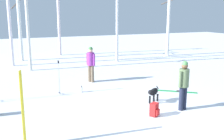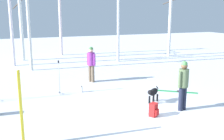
# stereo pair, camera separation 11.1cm
# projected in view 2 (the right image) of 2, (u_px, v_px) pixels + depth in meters

# --- Properties ---
(ground_plane) EXTENTS (60.00, 60.00, 0.00)m
(ground_plane) POSITION_uv_depth(u_px,v_px,m) (145.00, 116.00, 8.61)
(ground_plane) COLOR white
(person_0) EXTENTS (0.34, 0.46, 1.72)m
(person_0) POSITION_uv_depth(u_px,v_px,m) (91.00, 62.00, 12.69)
(person_0) COLOR #72604C
(person_0) RESTS_ON ground_plane
(person_1) EXTENTS (0.50, 0.34, 1.72)m
(person_1) POSITION_uv_depth(u_px,v_px,m) (183.00, 82.00, 8.95)
(person_1) COLOR #1E2338
(person_1) RESTS_ON ground_plane
(dog) EXTENTS (0.75, 0.57, 0.57)m
(dog) POSITION_uv_depth(u_px,v_px,m) (153.00, 93.00, 9.81)
(dog) COLOR black
(dog) RESTS_ON ground_plane
(ski_pair_planted_0) EXTENTS (0.08, 0.13, 1.96)m
(ski_pair_planted_0) POSITION_uv_depth(u_px,v_px,m) (21.00, 110.00, 6.43)
(ski_pair_planted_0) COLOR yellow
(ski_pair_planted_0) RESTS_ON ground_plane
(ski_pair_lying_0) EXTENTS (1.43, 1.15, 0.05)m
(ski_pair_lying_0) POSITION_uv_depth(u_px,v_px,m) (177.00, 92.00, 11.23)
(ski_pair_lying_0) COLOR green
(ski_pair_lying_0) RESTS_ON ground_plane
(ski_poles_0) EXTENTS (0.07, 0.21, 1.41)m
(ski_poles_0) POSITION_uv_depth(u_px,v_px,m) (59.00, 76.00, 10.78)
(ski_poles_0) COLOR #B2B2BC
(ski_poles_0) RESTS_ON ground_plane
(backpack_1) EXTENTS (0.33, 0.34, 0.44)m
(backpack_1) POSITION_uv_depth(u_px,v_px,m) (154.00, 110.00, 8.55)
(backpack_1) COLOR red
(backpack_1) RESTS_ON ground_plane
(water_bottle_0) EXTENTS (0.07, 0.07, 0.27)m
(water_bottle_0) POSITION_uv_depth(u_px,v_px,m) (82.00, 89.00, 11.18)
(water_bottle_0) COLOR silver
(water_bottle_0) RESTS_ON ground_plane
(birch_tree_0) EXTENTS (0.78, 1.34, 6.76)m
(birch_tree_0) POSITION_uv_depth(u_px,v_px,m) (10.00, 10.00, 16.15)
(birch_tree_0) COLOR silver
(birch_tree_0) RESTS_ON ground_plane
(birch_tree_1) EXTENTS (1.28, 1.46, 6.41)m
(birch_tree_1) POSITION_uv_depth(u_px,v_px,m) (20.00, 12.00, 18.03)
(birch_tree_1) COLOR white
(birch_tree_1) RESTS_ON ground_plane
(birch_tree_3) EXTENTS (1.59, 1.14, 7.09)m
(birch_tree_3) POSITION_uv_depth(u_px,v_px,m) (60.00, 10.00, 20.32)
(birch_tree_3) COLOR silver
(birch_tree_3) RESTS_ON ground_plane
(birch_tree_4) EXTENTS (0.94, 1.24, 6.82)m
(birch_tree_4) POSITION_uv_depth(u_px,v_px,m) (119.00, 9.00, 17.60)
(birch_tree_4) COLOR silver
(birch_tree_4) RESTS_ON ground_plane
(birch_tree_5) EXTENTS (1.75, 1.65, 6.01)m
(birch_tree_5) POSITION_uv_depth(u_px,v_px,m) (170.00, 14.00, 20.13)
(birch_tree_5) COLOR silver
(birch_tree_5) RESTS_ON ground_plane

